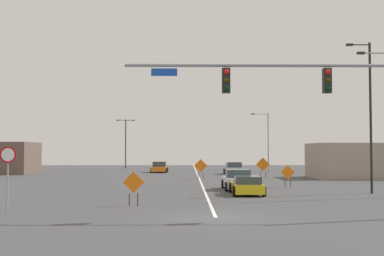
{
  "coord_description": "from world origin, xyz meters",
  "views": [
    {
      "loc": [
        -1.18,
        -21.28,
        2.79
      ],
      "look_at": [
        -0.82,
        19.28,
        4.61
      ],
      "focal_mm": 47.52,
      "sensor_mm": 36.0,
      "label": 1
    }
  ],
  "objects_px": {
    "construction_sign_right_shoulder": "(288,174)",
    "car_yellow_distant": "(247,185)",
    "street_lamp_mid_left": "(126,139)",
    "car_white_passing": "(237,180)",
    "car_silver_near": "(234,169)",
    "car_orange_far": "(160,167)",
    "construction_sign_left_lane": "(263,165)",
    "street_lamp_far_right": "(267,139)",
    "street_lamp_near_left": "(369,111)",
    "stop_sign": "(8,166)",
    "construction_sign_median_near": "(134,184)",
    "construction_sign_left_shoulder": "(201,167)",
    "traffic_signal_assembly": "(325,94)"
  },
  "relations": [
    {
      "from": "stop_sign",
      "to": "car_silver_near",
      "type": "height_order",
      "value": "stop_sign"
    },
    {
      "from": "street_lamp_far_right",
      "to": "car_white_passing",
      "type": "bearing_deg",
      "value": -102.76
    },
    {
      "from": "street_lamp_mid_left",
      "to": "construction_sign_left_lane",
      "type": "relative_size",
      "value": 3.7
    },
    {
      "from": "stop_sign",
      "to": "car_orange_far",
      "type": "bearing_deg",
      "value": 83.79
    },
    {
      "from": "traffic_signal_assembly",
      "to": "car_yellow_distant",
      "type": "bearing_deg",
      "value": 100.25
    },
    {
      "from": "car_yellow_distant",
      "to": "car_white_passing",
      "type": "relative_size",
      "value": 1.01
    },
    {
      "from": "construction_sign_right_shoulder",
      "to": "car_yellow_distant",
      "type": "distance_m",
      "value": 7.44
    },
    {
      "from": "street_lamp_far_right",
      "to": "car_orange_far",
      "type": "distance_m",
      "value": 14.63
    },
    {
      "from": "construction_sign_right_shoulder",
      "to": "car_silver_near",
      "type": "relative_size",
      "value": 0.42
    },
    {
      "from": "street_lamp_far_right",
      "to": "car_yellow_distant",
      "type": "relative_size",
      "value": 1.77
    },
    {
      "from": "street_lamp_far_right",
      "to": "car_orange_far",
      "type": "relative_size",
      "value": 1.7
    },
    {
      "from": "street_lamp_mid_left",
      "to": "car_silver_near",
      "type": "height_order",
      "value": "street_lamp_mid_left"
    },
    {
      "from": "car_yellow_distant",
      "to": "car_white_passing",
      "type": "bearing_deg",
      "value": 93.01
    },
    {
      "from": "construction_sign_median_near",
      "to": "car_orange_far",
      "type": "bearing_deg",
      "value": 91.27
    },
    {
      "from": "street_lamp_mid_left",
      "to": "car_yellow_distant",
      "type": "distance_m",
      "value": 49.63
    },
    {
      "from": "street_lamp_mid_left",
      "to": "car_yellow_distant",
      "type": "xyz_separation_m",
      "value": [
        13.54,
        -47.57,
        -4.0
      ]
    },
    {
      "from": "car_yellow_distant",
      "to": "street_lamp_mid_left",
      "type": "bearing_deg",
      "value": 105.89
    },
    {
      "from": "construction_sign_right_shoulder",
      "to": "car_orange_far",
      "type": "bearing_deg",
      "value": 112.59
    },
    {
      "from": "construction_sign_right_shoulder",
      "to": "car_white_passing",
      "type": "distance_m",
      "value": 4.76
    },
    {
      "from": "traffic_signal_assembly",
      "to": "street_lamp_far_right",
      "type": "distance_m",
      "value": 45.95
    },
    {
      "from": "construction_sign_right_shoulder",
      "to": "car_silver_near",
      "type": "xyz_separation_m",
      "value": [
        -2.19,
        21.61,
        -0.37
      ]
    },
    {
      "from": "construction_sign_left_lane",
      "to": "construction_sign_right_shoulder",
      "type": "relative_size",
      "value": 1.24
    },
    {
      "from": "car_white_passing",
      "to": "construction_sign_right_shoulder",
      "type": "bearing_deg",
      "value": 30.25
    },
    {
      "from": "street_lamp_mid_left",
      "to": "construction_sign_right_shoulder",
      "type": "relative_size",
      "value": 4.61
    },
    {
      "from": "construction_sign_right_shoulder",
      "to": "car_yellow_distant",
      "type": "relative_size",
      "value": 0.38
    },
    {
      "from": "traffic_signal_assembly",
      "to": "stop_sign",
      "type": "distance_m",
      "value": 14.55
    },
    {
      "from": "car_orange_far",
      "to": "traffic_signal_assembly",
      "type": "bearing_deg",
      "value": -78.08
    },
    {
      "from": "stop_sign",
      "to": "construction_sign_median_near",
      "type": "distance_m",
      "value": 6.1
    },
    {
      "from": "stop_sign",
      "to": "car_white_passing",
      "type": "bearing_deg",
      "value": 47.75
    },
    {
      "from": "construction_sign_right_shoulder",
      "to": "car_silver_near",
      "type": "distance_m",
      "value": 21.73
    },
    {
      "from": "car_silver_near",
      "to": "car_orange_far",
      "type": "bearing_deg",
      "value": 148.7
    },
    {
      "from": "construction_sign_right_shoulder",
      "to": "street_lamp_far_right",
      "type": "bearing_deg",
      "value": 84.28
    },
    {
      "from": "street_lamp_mid_left",
      "to": "car_white_passing",
      "type": "xyz_separation_m",
      "value": [
        13.33,
        -43.64,
        -3.9
      ]
    },
    {
      "from": "construction_sign_median_near",
      "to": "car_yellow_distant",
      "type": "distance_m",
      "value": 9.35
    },
    {
      "from": "street_lamp_mid_left",
      "to": "car_white_passing",
      "type": "bearing_deg",
      "value": -73.01
    },
    {
      "from": "car_silver_near",
      "to": "street_lamp_mid_left",
      "type": "bearing_deg",
      "value": 127.82
    },
    {
      "from": "street_lamp_far_right",
      "to": "car_white_passing",
      "type": "relative_size",
      "value": 1.8
    },
    {
      "from": "car_yellow_distant",
      "to": "car_silver_near",
      "type": "distance_m",
      "value": 27.99
    },
    {
      "from": "street_lamp_near_left",
      "to": "construction_sign_left_lane",
      "type": "height_order",
      "value": "street_lamp_near_left"
    },
    {
      "from": "street_lamp_mid_left",
      "to": "construction_sign_left_shoulder",
      "type": "bearing_deg",
      "value": -69.95
    },
    {
      "from": "street_lamp_far_right",
      "to": "car_white_passing",
      "type": "xyz_separation_m",
      "value": [
        -6.92,
        -30.54,
        -3.68
      ]
    },
    {
      "from": "car_white_passing",
      "to": "construction_sign_left_shoulder",
      "type": "bearing_deg",
      "value": 99.68
    },
    {
      "from": "car_orange_far",
      "to": "construction_sign_left_shoulder",
      "type": "bearing_deg",
      "value": -73.09
    },
    {
      "from": "street_lamp_near_left",
      "to": "construction_sign_left_shoulder",
      "type": "bearing_deg",
      "value": 122.53
    },
    {
      "from": "stop_sign",
      "to": "construction_sign_right_shoulder",
      "type": "distance_m",
      "value": 22.18
    },
    {
      "from": "street_lamp_near_left",
      "to": "construction_sign_right_shoulder",
      "type": "bearing_deg",
      "value": 126.69
    },
    {
      "from": "car_orange_far",
      "to": "car_yellow_distant",
      "type": "bearing_deg",
      "value": -77.52
    },
    {
      "from": "street_lamp_mid_left",
      "to": "construction_sign_left_shoulder",
      "type": "xyz_separation_m",
      "value": [
        11.06,
        -30.29,
        -3.34
      ]
    },
    {
      "from": "street_lamp_near_left",
      "to": "construction_sign_right_shoulder",
      "type": "height_order",
      "value": "street_lamp_near_left"
    },
    {
      "from": "construction_sign_left_shoulder",
      "to": "construction_sign_median_near",
      "type": "relative_size",
      "value": 1.14
    }
  ]
}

